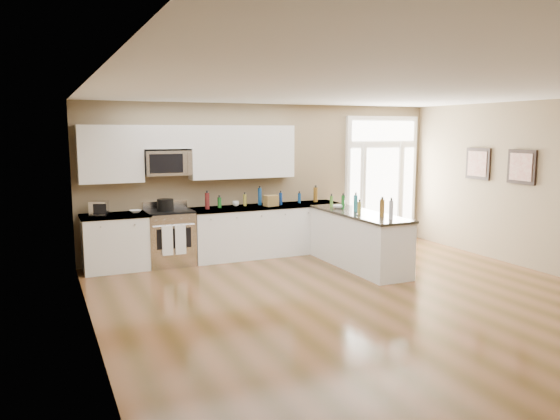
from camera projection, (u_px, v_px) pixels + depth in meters
The scene contains 20 objects.
ground at pixel (390, 313), 6.94m from camera, with size 8.00×8.00×0.00m, color #4A3315.
room_shell at pixel (394, 180), 6.70m from camera, with size 8.00×8.00×8.00m.
back_cabinet_left at pixel (116, 244), 9.05m from camera, with size 1.10×0.66×0.94m.
back_cabinet_right at pixel (267, 232), 10.15m from camera, with size 2.85×0.66×0.94m.
peninsula_cabinet at pixel (358, 242), 9.28m from camera, with size 0.69×2.32×0.94m.
upper_cabinet_left at pixel (110, 154), 8.97m from camera, with size 1.04×0.33×0.95m, color white.
upper_cabinet_right at pixel (242, 152), 9.90m from camera, with size 1.94×0.33×0.95m, color white.
upper_cabinet_short at pixel (166, 137), 9.30m from camera, with size 0.82×0.33×0.40m, color white.
microwave at pixel (167, 163), 9.33m from camera, with size 0.78×0.41×0.42m.
entry_door at pixel (381, 179), 11.36m from camera, with size 1.70×0.10×2.60m.
wall_art_near at pixel (478, 164), 10.09m from camera, with size 0.05×0.58×0.58m.
wall_art_far at pixel (522, 167), 9.18m from camera, with size 0.05×0.58×0.58m.
kitchen_range at pixel (170, 237), 9.41m from camera, with size 0.78×0.69×1.08m.
stockpot at pixel (165, 205), 9.30m from camera, with size 0.28×0.28×0.22m, color black.
toaster_oven at pixel (99, 208), 8.87m from camera, with size 0.27×0.21×0.23m, color silver.
cardboard_box at pixel (271, 201), 9.96m from camera, with size 0.24×0.18×0.20m, color brown.
bowl_left at pixel (135, 211), 9.14m from camera, with size 0.19×0.19×0.05m, color white.
bowl_peninsula at pixel (338, 207), 9.65m from camera, with size 0.20×0.20×0.06m, color white.
cup_counter at pixel (236, 204), 9.95m from camera, with size 0.12×0.12×0.09m, color white.
counter_bottles at pixel (305, 201), 9.62m from camera, with size 2.40×2.46×0.31m.
Camera 1 is at (-4.01, -5.53, 2.30)m, focal length 35.00 mm.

